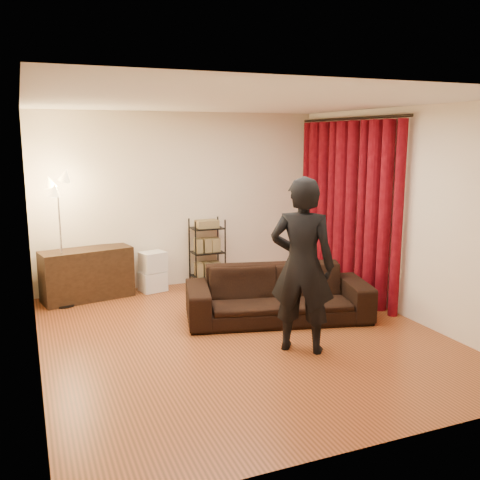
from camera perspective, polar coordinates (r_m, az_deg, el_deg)
name	(u,v)px	position (r m, az deg, el deg)	size (l,w,h in m)	color
floor	(242,336)	(6.44, 0.19, -10.19)	(5.00, 5.00, 0.00)	#974A26
ceiling	(242,102)	(6.02, 0.20, 14.54)	(5.00, 5.00, 0.00)	white
wall_back	(181,200)	(8.43, -6.31, 4.26)	(5.00, 5.00, 0.00)	beige
wall_front	(375,276)	(3.94, 14.21, -3.72)	(5.00, 5.00, 0.00)	beige
wall_left	(30,238)	(5.64, -21.46, 0.24)	(5.00, 5.00, 0.00)	beige
wall_right	(402,213)	(7.24, 16.92, 2.75)	(5.00, 5.00, 0.00)	beige
curtain_rod	(350,119)	(8.02, 11.69, 12.57)	(0.04, 0.04, 2.65)	black
curtain	(346,209)	(8.08, 11.22, 3.29)	(0.22, 2.65, 2.55)	maroon
sofa	(278,294)	(6.91, 4.07, -5.76)	(2.33, 0.91, 0.68)	black
person	(302,265)	(5.80, 6.64, -2.71)	(0.70, 0.46, 1.92)	black
media_cabinet	(87,274)	(8.05, -16.00, -3.53)	(1.27, 0.48, 0.74)	#332012
storage_boxes	(153,272)	(8.25, -9.28, -3.34)	(0.37, 0.30, 0.61)	silver
wire_shelf	(207,252)	(8.45, -3.52, -1.31)	(0.48, 0.34, 1.06)	black
floor_lamp	(61,242)	(7.69, -18.57, -0.23)	(0.33, 0.33, 1.82)	silver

